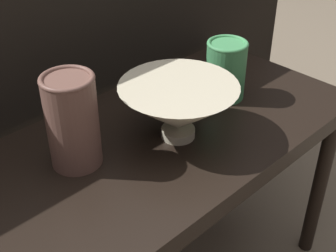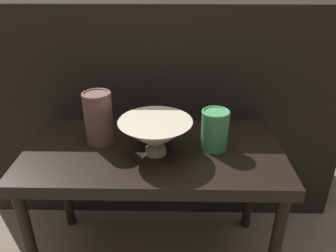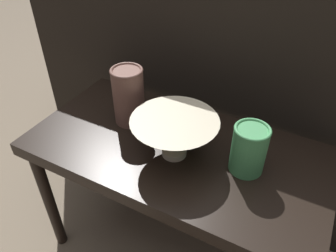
# 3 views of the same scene
# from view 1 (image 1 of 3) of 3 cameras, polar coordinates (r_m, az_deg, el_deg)

# --- Properties ---
(table) EXTENTS (0.82, 0.42, 0.49)m
(table) POSITION_cam_1_polar(r_m,az_deg,el_deg) (0.96, -0.38, -3.46)
(table) COLOR black
(table) RESTS_ON ground_plane
(couch_backdrop) EXTENTS (1.49, 0.50, 0.89)m
(couch_backdrop) POSITION_cam_1_polar(r_m,az_deg,el_deg) (1.30, -16.02, 6.86)
(couch_backdrop) COLOR black
(couch_backdrop) RESTS_ON ground_plane
(bowl) EXTENTS (0.22, 0.22, 0.11)m
(bowl) POSITION_cam_1_polar(r_m,az_deg,el_deg) (0.88, 1.28, 2.20)
(bowl) COLOR beige
(bowl) RESTS_ON table
(vase_textured_left) EXTENTS (0.09, 0.09, 0.17)m
(vase_textured_left) POSITION_cam_1_polar(r_m,az_deg,el_deg) (0.81, -11.59, 0.70)
(vase_textured_left) COLOR brown
(vase_textured_left) RESTS_ON table
(vase_colorful_right) EXTENTS (0.09, 0.09, 0.13)m
(vase_colorful_right) POSITION_cam_1_polar(r_m,az_deg,el_deg) (1.02, 7.06, 6.91)
(vase_colorful_right) COLOR #47995B
(vase_colorful_right) RESTS_ON table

